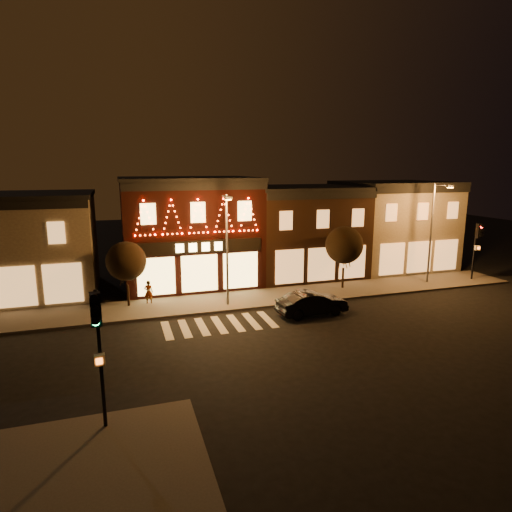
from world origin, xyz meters
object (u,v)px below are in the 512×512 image
traffic_signal_near (98,333)px  dark_sedan (312,303)px  pedestrian (149,292)px  streetlamp_mid (227,242)px

traffic_signal_near → dark_sedan: 15.31m
dark_sedan → pedestrian: pedestrian is taller
streetlamp_mid → dark_sedan: bearing=-42.3°
dark_sedan → streetlamp_mid: bearing=53.0°
traffic_signal_near → pedestrian: (2.50, 14.00, -2.71)m
traffic_signal_near → streetlamp_mid: (7.41, 11.97, 0.75)m
traffic_signal_near → dark_sedan: traffic_signal_near is taller
traffic_signal_near → dark_sedan: (12.04, 9.00, -2.90)m
dark_sedan → pedestrian: (-9.54, 5.00, 0.19)m
traffic_signal_near → pedestrian: 14.47m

